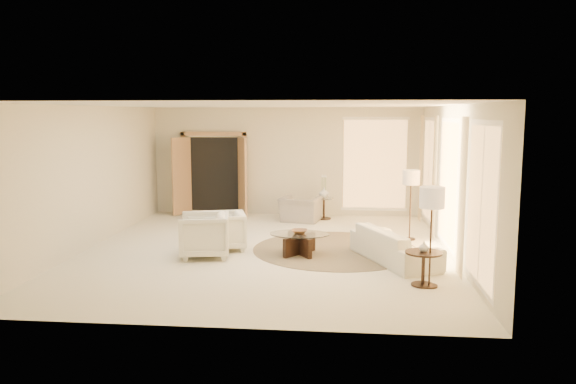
# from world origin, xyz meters

# --- Properties ---
(room) EXTENTS (7.04, 8.04, 2.83)m
(room) POSITION_xyz_m (0.00, 0.00, 1.40)
(room) COLOR #EBE4C5
(room) RESTS_ON ground
(windows_right) EXTENTS (0.10, 6.40, 2.40)m
(windows_right) POSITION_xyz_m (3.45, 0.10, 1.35)
(windows_right) COLOR #FDB965
(windows_right) RESTS_ON room
(window_back_corner) EXTENTS (1.70, 0.10, 2.40)m
(window_back_corner) POSITION_xyz_m (2.30, 3.95, 1.35)
(window_back_corner) COLOR #FDB965
(window_back_corner) RESTS_ON room
(curtains_right) EXTENTS (0.06, 5.20, 2.60)m
(curtains_right) POSITION_xyz_m (3.40, 1.00, 1.30)
(curtains_right) COLOR beige
(curtains_right) RESTS_ON room
(french_doors) EXTENTS (1.95, 0.66, 2.16)m
(french_doors) POSITION_xyz_m (-1.90, 3.82, 1.07)
(french_doors) COLOR #A67E53
(french_doors) RESTS_ON room
(area_rug) EXTENTS (4.18, 4.18, 0.01)m
(area_rug) POSITION_xyz_m (1.35, 0.20, 0.01)
(area_rug) COLOR #423625
(area_rug) RESTS_ON room
(sofa) EXTENTS (1.58, 2.19, 0.60)m
(sofa) POSITION_xyz_m (2.42, -0.58, 0.30)
(sofa) COLOR white
(sofa) RESTS_ON room
(armchair_left) EXTENTS (0.93, 0.97, 0.82)m
(armchair_left) POSITION_xyz_m (-0.83, 0.02, 0.41)
(armchair_left) COLOR white
(armchair_left) RESTS_ON room
(armchair_right) EXTENTS (0.97, 1.01, 0.90)m
(armchair_right) POSITION_xyz_m (-1.07, -0.59, 0.45)
(armchair_right) COLOR white
(armchair_right) RESTS_ON room
(accent_chair) EXTENTS (1.04, 0.79, 0.82)m
(accent_chair) POSITION_xyz_m (0.45, 3.02, 0.41)
(accent_chair) COLOR gray
(accent_chair) RESTS_ON room
(coffee_table) EXTENTS (1.17, 1.17, 0.41)m
(coffee_table) POSITION_xyz_m (0.68, -0.28, 0.26)
(coffee_table) COLOR black
(coffee_table) RESTS_ON room
(end_table) EXTENTS (0.57, 0.57, 0.54)m
(end_table) POSITION_xyz_m (2.73, -2.00, 0.37)
(end_table) COLOR black
(end_table) RESTS_ON room
(side_table) EXTENTS (0.47, 0.47, 0.55)m
(side_table) POSITION_xyz_m (1.02, 3.40, 0.33)
(side_table) COLOR #2F2019
(side_table) RESTS_ON room
(floor_lamp_near) EXTENTS (0.36, 0.36, 1.48)m
(floor_lamp_near) POSITION_xyz_m (2.90, 1.24, 1.26)
(floor_lamp_near) COLOR #2F2019
(floor_lamp_near) RESTS_ON room
(floor_lamp_far) EXTENTS (0.38, 0.38, 1.55)m
(floor_lamp_far) POSITION_xyz_m (2.82, -2.05, 1.32)
(floor_lamp_far) COLOR #2F2019
(floor_lamp_far) RESTS_ON room
(bowl) EXTENTS (0.31, 0.31, 0.07)m
(bowl) POSITION_xyz_m (0.68, -0.28, 0.45)
(bowl) COLOR brown
(bowl) RESTS_ON coffee_table
(end_vase) EXTENTS (0.19, 0.19, 0.16)m
(end_vase) POSITION_xyz_m (2.73, -2.00, 0.62)
(end_vase) COLOR silver
(end_vase) RESTS_ON end_table
(side_vase) EXTENTS (0.27, 0.27, 0.26)m
(side_vase) POSITION_xyz_m (1.02, 3.40, 0.67)
(side_vase) COLOR silver
(side_vase) RESTS_ON side_table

